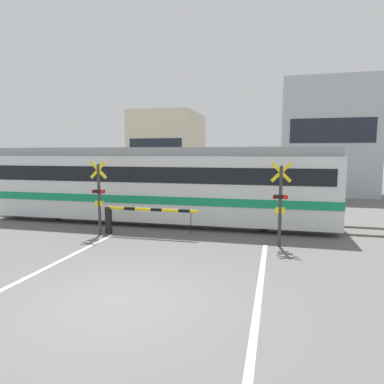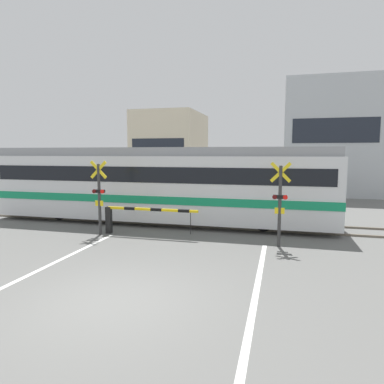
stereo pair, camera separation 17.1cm
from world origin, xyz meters
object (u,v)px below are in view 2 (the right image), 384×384
at_px(crossing_signal_left, 99,194).
at_px(crossing_signal_right, 280,201).
at_px(commuter_train, 159,183).
at_px(crossing_barrier_near, 131,215).
at_px(crossing_barrier_far, 257,199).
at_px(pedestrian, 222,187).

height_order(crossing_signal_left, crossing_signal_right, same).
relative_size(commuter_train, crossing_barrier_near, 4.12).
xyz_separation_m(commuter_train, crossing_signal_left, (-1.32, -2.89, -0.23)).
height_order(crossing_barrier_far, crossing_signal_left, crossing_signal_left).
xyz_separation_m(crossing_signal_left, crossing_signal_right, (6.60, 0.00, 0.00)).
bearing_deg(crossing_barrier_far, pedestrian, 122.86).
relative_size(crossing_barrier_near, crossing_signal_right, 1.30).
relative_size(crossing_signal_right, pedestrian, 1.75).
xyz_separation_m(crossing_barrier_near, crossing_signal_right, (5.45, -0.31, 0.78)).
relative_size(commuter_train, crossing_signal_left, 5.36).
distance_m(commuter_train, pedestrian, 7.25).
distance_m(commuter_train, crossing_signal_right, 6.02).
bearing_deg(crossing_signal_right, pedestrian, 109.95).
distance_m(commuter_train, crossing_barrier_far, 5.33).
bearing_deg(crossing_barrier_near, commuter_train, 86.03).
height_order(commuter_train, crossing_barrier_far, commuter_train).
distance_m(crossing_signal_right, pedestrian, 10.54).
xyz_separation_m(commuter_train, pedestrian, (1.68, 7.00, -0.86)).
bearing_deg(pedestrian, crossing_barrier_far, -57.14).
xyz_separation_m(crossing_signal_left, pedestrian, (3.01, 9.89, -0.63)).
bearing_deg(crossing_signal_left, pedestrian, 73.10).
bearing_deg(crossing_barrier_near, crossing_barrier_far, 53.33).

